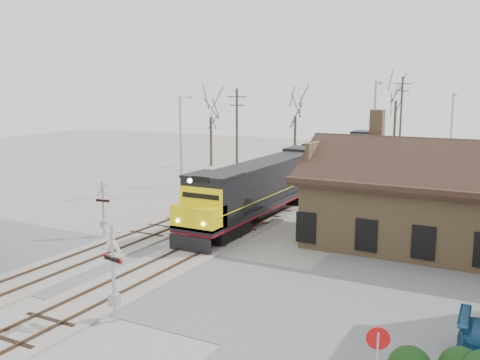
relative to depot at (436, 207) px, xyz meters
name	(u,v)px	position (x,y,z in m)	size (l,w,h in m)	color
ground	(144,276)	(-11.99, -12.00, -2.41)	(140.00, 140.00, 0.00)	#A9A499
road	(144,276)	(-11.99, -12.00, -2.39)	(60.00, 9.00, 0.03)	slate
track_main	(270,213)	(-11.99, 3.00, -2.34)	(3.40, 90.00, 0.24)	#A9A499
track_siding	(218,207)	(-16.49, 3.00, -2.34)	(3.40, 90.00, 0.24)	#A9A499
depot	(436,207)	(0.00, 0.00, 0.00)	(15.20, 9.31, 7.90)	olive
locomotive_lead	(259,188)	(-11.99, 1.14, -0.17)	(2.86, 19.17, 4.25)	black
locomotive_trailing	(342,157)	(-11.99, 20.58, -0.17)	(2.86, 19.17, 4.03)	black
crossbuck_near	(114,276)	(-9.75, -16.71, -0.52)	(1.14, 0.34, 4.02)	#A5A8AD
crossbuck_far	(103,210)	(-18.68, -7.44, -0.71)	(1.01, 0.27, 3.55)	#A5A8AD
do_not_enter_sign	(377,351)	(0.87, -17.39, -0.77)	(0.68, 0.28, 2.38)	#A5A8AD
streetlight_a	(182,140)	(-21.92, 6.14, 2.41)	(0.25, 2.04, 8.56)	#A5A8AD
streetlight_b	(374,138)	(-6.05, 9.20, 3.02)	(0.25, 2.04, 9.77)	#A5A8AD
streetlight_c	(451,135)	(-1.71, 20.39, 2.50)	(0.25, 2.04, 8.75)	#A5A8AD
utility_pole_a	(237,134)	(-20.37, 13.36, 2.40)	(2.00, 0.24, 9.17)	#382D23
utility_pole_b	(401,121)	(-8.42, 30.93, 3.05)	(2.00, 0.24, 10.46)	#382D23
tree_a	(211,109)	(-28.55, 22.07, 4.32)	(3.86, 3.86, 9.45)	#382D23
tree_b	(295,107)	(-19.86, 27.05, 4.51)	(3.97, 3.97, 9.73)	#382D23
tree_c	(396,90)	(-9.98, 35.29, 6.47)	(5.09, 5.09, 12.46)	#382D23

